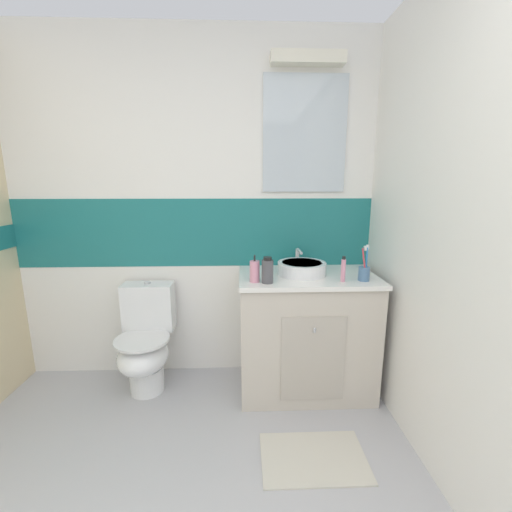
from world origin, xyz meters
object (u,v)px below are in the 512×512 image
toilet (146,342)px  mouthwash_bottle (267,271)px  sink_basin (302,268)px  toothbrush_cup (364,272)px  toothpaste_tube_upright (343,270)px  soap_dispenser (255,271)px

toilet → mouthwash_bottle: bearing=-14.2°
sink_basin → toilet: (-1.09, 0.02, -0.54)m
toothbrush_cup → toothpaste_tube_upright: toothbrush_cup is taller
soap_dispenser → toothpaste_tube_upright: (0.56, -0.01, 0.01)m
toothbrush_cup → sink_basin: bearing=155.2°
toilet → sink_basin: bearing=-0.9°
toothpaste_tube_upright → mouthwash_bottle: mouthwash_bottle is taller
toilet → toothpaste_tube_upright: size_ratio=4.68×
toilet → toothbrush_cup: (1.46, -0.19, 0.55)m
toothpaste_tube_upright → mouthwash_bottle: bearing=-178.4°
sink_basin → soap_dispenser: bearing=-152.5°
toothbrush_cup → toilet: bearing=172.7°
soap_dispenser → toothbrush_cup: bearing=-0.0°
sink_basin → toothbrush_cup: size_ratio=1.62×
toothbrush_cup → soap_dispenser: toothbrush_cup is taller
sink_basin → toothbrush_cup: toothbrush_cup is taller
toilet → mouthwash_bottle: size_ratio=4.62×
toothpaste_tube_upright → soap_dispenser: bearing=178.7°
toilet → toothbrush_cup: 1.58m
sink_basin → toothbrush_cup: (0.37, -0.17, 0.01)m
toothbrush_cup → soap_dispenser: size_ratio=1.32×
sink_basin → toothpaste_tube_upright: bearing=-38.5°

